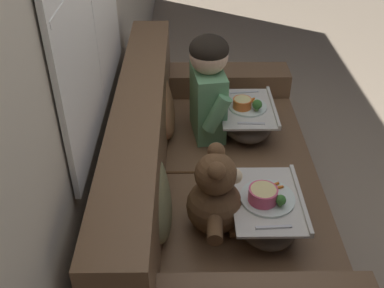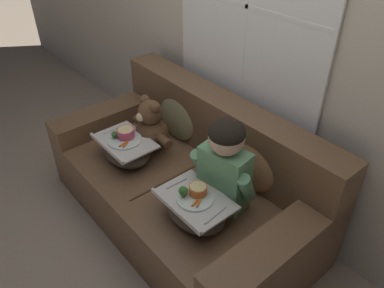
{
  "view_description": "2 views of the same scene",
  "coord_description": "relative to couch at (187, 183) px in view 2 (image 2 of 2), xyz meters",
  "views": [
    {
      "loc": [
        -1.76,
        0.16,
        1.87
      ],
      "look_at": [
        -0.1,
        0.14,
        0.66
      ],
      "focal_mm": 42.0,
      "sensor_mm": 36.0,
      "label": 1
    },
    {
      "loc": [
        1.52,
        -1.16,
        2.03
      ],
      "look_at": [
        0.01,
        0.11,
        0.62
      ],
      "focal_mm": 35.0,
      "sensor_mm": 36.0,
      "label": 2
    }
  ],
  "objects": [
    {
      "name": "teddy_bear",
      "position": [
        -0.37,
        -0.02,
        0.28
      ],
      "size": [
        0.43,
        0.3,
        0.4
      ],
      "color": "brown",
      "rests_on": "couch"
    },
    {
      "name": "lap_tray_child",
      "position": [
        0.37,
        -0.24,
        0.2
      ],
      "size": [
        0.43,
        0.3,
        0.24
      ],
      "color": "#473D33",
      "rests_on": "child_figure"
    },
    {
      "name": "throw_pillow_behind_teddy",
      "position": [
        -0.37,
        0.23,
        0.31
      ],
      "size": [
        0.42,
        0.2,
        0.43
      ],
      "color": "#898456",
      "rests_on": "couch"
    },
    {
      "name": "ground_plane",
      "position": [
        0.0,
        -0.07,
        -0.3
      ],
      "size": [
        14.0,
        14.0,
        0.0
      ],
      "primitive_type": "plane",
      "color": "tan"
    },
    {
      "name": "throw_pillow_behind_child",
      "position": [
        0.37,
        0.23,
        0.31
      ],
      "size": [
        0.41,
        0.2,
        0.42
      ],
      "color": "#B2754C",
      "rests_on": "couch"
    },
    {
      "name": "child_figure",
      "position": [
        0.37,
        -0.02,
        0.43
      ],
      "size": [
        0.43,
        0.22,
        0.58
      ],
      "color": "#66A370",
      "rests_on": "couch"
    },
    {
      "name": "wall_back_with_window",
      "position": [
        0.0,
        0.52,
        1.01
      ],
      "size": [
        8.0,
        0.08,
        2.6
      ],
      "color": "beige",
      "rests_on": "ground_plane"
    },
    {
      "name": "couch",
      "position": [
        0.0,
        0.0,
        0.0
      ],
      "size": [
        1.92,
        0.99,
        0.85
      ],
      "color": "brown",
      "rests_on": "ground_plane"
    },
    {
      "name": "lap_tray_teddy",
      "position": [
        -0.37,
        -0.24,
        0.2
      ],
      "size": [
        0.42,
        0.3,
        0.23
      ],
      "color": "#473D33",
      "rests_on": "teddy_bear"
    }
  ]
}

